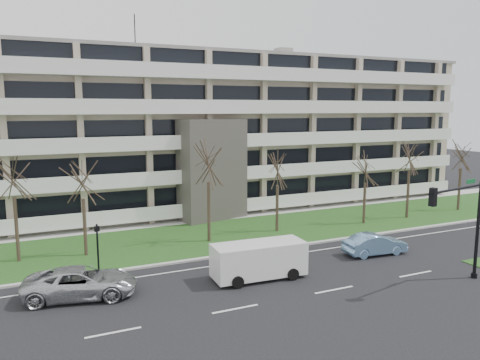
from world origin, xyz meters
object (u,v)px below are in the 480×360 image
white_van (260,257)px  traffic_signal (463,218)px  blue_sedan (375,244)px  pedestrian_signal (97,241)px  silver_pickup (81,283)px

white_van → traffic_signal: 11.69m
traffic_signal → white_van: bearing=139.4°
blue_sedan → traffic_signal: (0.68, -6.34, 3.18)m
white_van → traffic_signal: bearing=-26.3°
pedestrian_signal → blue_sedan: bearing=-26.4°
blue_sedan → traffic_signal: bearing=-168.6°
blue_sedan → silver_pickup: bearing=93.2°
silver_pickup → blue_sedan: size_ratio=1.31×
white_van → traffic_signal: traffic_signal is taller
pedestrian_signal → silver_pickup: bearing=-123.5°
white_van → pedestrian_signal: 9.98m
blue_sedan → traffic_signal: traffic_signal is taller
white_van → pedestrian_signal: pedestrian_signal is taller
white_van → pedestrian_signal: bearing=152.2°
blue_sedan → white_van: bearing=99.8°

